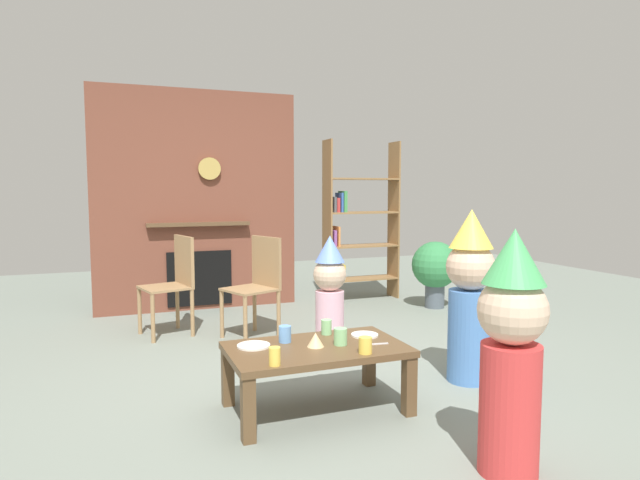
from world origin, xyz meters
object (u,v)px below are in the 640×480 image
(paper_cup_near_right, at_px, (365,345))
(paper_cup_far_left, at_px, (275,356))
(coffee_table, at_px, (316,356))
(potted_plant_tall, at_px, (435,267))
(paper_cup_near_left, at_px, (326,327))
(paper_plate_rear, at_px, (365,335))
(paper_cup_far_right, at_px, (340,337))
(child_with_cone_hat, at_px, (511,346))
(dining_chair_middle, at_px, (258,280))
(bookshelf, at_px, (356,226))
(birthday_cake_slice, at_px, (316,340))
(child_in_pink, at_px, (470,291))
(child_by_the_chairs, at_px, (330,292))
(dining_chair_left, at_px, (175,279))
(paper_plate_front, at_px, (254,346))
(paper_cup_center, at_px, (285,334))

(paper_cup_near_right, relative_size, paper_cup_far_left, 0.96)
(coffee_table, bearing_deg, potted_plant_tall, 44.23)
(paper_cup_near_left, height_order, paper_plate_rear, paper_cup_near_left)
(paper_cup_far_right, bearing_deg, paper_plate_rear, 29.73)
(child_with_cone_hat, xyz_separation_m, dining_chair_middle, (-0.48, 2.73, -0.10))
(bookshelf, relative_size, birthday_cake_slice, 19.00)
(bookshelf, xyz_separation_m, child_in_pink, (-0.45, -2.83, -0.26))
(paper_cup_far_left, distance_m, child_with_cone_hat, 1.19)
(paper_cup_far_left, bearing_deg, paper_plate_rear, 26.89)
(potted_plant_tall, bearing_deg, paper_cup_near_left, -136.83)
(paper_cup_far_right, distance_m, child_in_pink, 1.04)
(child_by_the_chairs, xyz_separation_m, dining_chair_middle, (-0.41, 0.71, 0.00))
(paper_plate_rear, bearing_deg, paper_cup_near_left, 150.10)
(birthday_cake_slice, bearing_deg, bookshelf, 61.09)
(paper_plate_rear, relative_size, birthday_cake_slice, 1.73)
(child_with_cone_hat, height_order, child_in_pink, child_in_pink)
(paper_cup_near_right, relative_size, paper_plate_rear, 0.55)
(paper_plate_rear, relative_size, potted_plant_tall, 0.23)
(bookshelf, bearing_deg, dining_chair_left, -159.33)
(bookshelf, bearing_deg, potted_plant_tall, -48.70)
(paper_cup_near_left, height_order, child_in_pink, child_in_pink)
(paper_cup_far_left, xyz_separation_m, dining_chair_left, (-0.26, 2.34, 0.07))
(paper_cup_near_right, bearing_deg, child_with_cone_hat, -64.30)
(paper_plate_front, height_order, dining_chair_middle, dining_chair_middle)
(potted_plant_tall, bearing_deg, child_with_cone_hat, -117.64)
(paper_cup_center, xyz_separation_m, dining_chair_left, (-0.45, 1.94, 0.07))
(coffee_table, xyz_separation_m, paper_plate_front, (-0.35, 0.12, 0.07))
(coffee_table, distance_m, paper_plate_front, 0.38)
(coffee_table, bearing_deg, birthday_cake_slice, -134.28)
(coffee_table, relative_size, paper_cup_near_left, 11.04)
(paper_cup_near_left, height_order, potted_plant_tall, potted_plant_tall)
(paper_cup_far_right, relative_size, birthday_cake_slice, 1.01)
(paper_cup_far_right, bearing_deg, dining_chair_middle, 91.60)
(coffee_table, height_order, birthday_cake_slice, birthday_cake_slice)
(birthday_cake_slice, distance_m, child_by_the_chairs, 1.15)
(child_with_cone_hat, relative_size, child_in_pink, 0.96)
(bookshelf, relative_size, potted_plant_tall, 2.55)
(child_in_pink, bearing_deg, paper_cup_near_left, -12.04)
(paper_cup_near_right, distance_m, child_by_the_chairs, 1.29)
(paper_cup_near_left, relative_size, paper_plate_rear, 0.55)
(paper_cup_far_right, distance_m, child_by_the_chairs, 1.11)
(dining_chair_middle, bearing_deg, coffee_table, 64.81)
(child_by_the_chairs, bearing_deg, coffee_table, 0.00)
(child_by_the_chairs, bearing_deg, paper_cup_far_right, 7.34)
(dining_chair_middle, height_order, potted_plant_tall, dining_chair_middle)
(paper_cup_far_right, distance_m, paper_plate_rear, 0.26)
(birthday_cake_slice, relative_size, child_by_the_chairs, 0.10)
(paper_cup_near_left, bearing_deg, dining_chair_middle, 92.21)
(paper_plate_rear, xyz_separation_m, child_by_the_chairs, (0.13, 0.92, 0.11))
(child_in_pink, xyz_separation_m, potted_plant_tall, (1.09, 2.10, -0.17))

